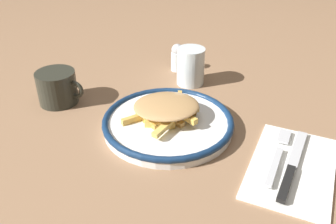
{
  "coord_description": "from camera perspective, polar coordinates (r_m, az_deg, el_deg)",
  "views": [
    {
      "loc": [
        0.22,
        -0.58,
        0.42
      ],
      "look_at": [
        0.0,
        0.0,
        0.04
      ],
      "focal_mm": 38.96,
      "sensor_mm": 36.0,
      "label": 1
    }
  ],
  "objects": [
    {
      "name": "plate",
      "position": [
        0.75,
        0.0,
        -1.67
      ],
      "size": [
        0.27,
        0.27,
        0.03
      ],
      "color": "white",
      "rests_on": "ground_plane"
    },
    {
      "name": "ground_plane",
      "position": [
        0.75,
        0.0,
        -2.54
      ],
      "size": [
        2.6,
        2.6,
        0.0
      ],
      "primitive_type": "plane",
      "color": "#8C684B"
    },
    {
      "name": "fries_heap",
      "position": [
        0.74,
        -0.22,
        0.56
      ],
      "size": [
        0.17,
        0.19,
        0.04
      ],
      "color": "#E6B849",
      "rests_on": "plate"
    },
    {
      "name": "coffee_mug",
      "position": [
        0.86,
        -16.89,
        3.71
      ],
      "size": [
        0.11,
        0.09,
        0.08
      ],
      "color": "#2B2D24",
      "rests_on": "ground_plane"
    },
    {
      "name": "fork",
      "position": [
        0.69,
        16.82,
        -6.51
      ],
      "size": [
        0.03,
        0.18,
        0.01
      ],
      "color": "silver",
      "rests_on": "napkin"
    },
    {
      "name": "napkin",
      "position": [
        0.69,
        18.86,
        -7.99
      ],
      "size": [
        0.15,
        0.24,
        0.01
      ],
      "primitive_type": "cube",
      "rotation": [
        0.0,
        0.0,
        -0.06
      ],
      "color": "white",
      "rests_on": "ground_plane"
    },
    {
      "name": "water_glass",
      "position": [
        0.91,
        3.57,
        7.15
      ],
      "size": [
        0.07,
        0.07,
        0.09
      ],
      "primitive_type": "cylinder",
      "color": "silver",
      "rests_on": "ground_plane"
    },
    {
      "name": "salt_shaker",
      "position": [
        0.99,
        1.46,
        8.57
      ],
      "size": [
        0.03,
        0.03,
        0.07
      ],
      "color": "silver",
      "rests_on": "ground_plane"
    },
    {
      "name": "knife",
      "position": [
        0.67,
        18.69,
        -8.42
      ],
      "size": [
        0.04,
        0.21,
        0.01
      ],
      "color": "black",
      "rests_on": "napkin"
    }
  ]
}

